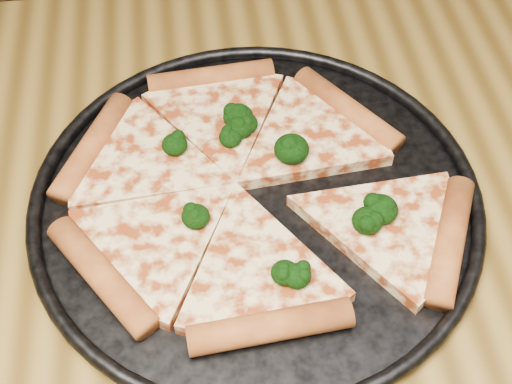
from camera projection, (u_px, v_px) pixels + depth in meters
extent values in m
cube|color=olive|center=(173.00, 371.00, 0.51)|extent=(1.20, 0.90, 0.04)
cylinder|color=black|center=(256.00, 201.00, 0.58)|extent=(0.37, 0.37, 0.01)
torus|color=black|center=(256.00, 196.00, 0.57)|extent=(0.38, 0.38, 0.01)
cylinder|color=#C76D31|center=(347.00, 109.00, 0.63)|extent=(0.09, 0.11, 0.02)
cylinder|color=#C76D31|center=(211.00, 78.00, 0.66)|extent=(0.12, 0.03, 0.02)
cylinder|color=#C76D31|center=(92.00, 147.00, 0.60)|extent=(0.07, 0.12, 0.02)
cylinder|color=#C76D31|center=(102.00, 276.00, 0.52)|extent=(0.09, 0.11, 0.02)
cylinder|color=#C76D31|center=(270.00, 327.00, 0.49)|extent=(0.12, 0.03, 0.02)
cylinder|color=#C76D31|center=(450.00, 240.00, 0.54)|extent=(0.07, 0.12, 0.02)
ellipsoid|color=black|center=(285.00, 273.00, 0.51)|extent=(0.02, 0.02, 0.02)
ellipsoid|color=black|center=(367.00, 221.00, 0.54)|extent=(0.02, 0.02, 0.02)
ellipsoid|color=black|center=(297.00, 276.00, 0.51)|extent=(0.02, 0.02, 0.02)
ellipsoid|color=black|center=(196.00, 216.00, 0.54)|extent=(0.02, 0.02, 0.02)
ellipsoid|color=black|center=(381.00, 209.00, 0.54)|extent=(0.03, 0.03, 0.02)
ellipsoid|color=black|center=(239.00, 127.00, 0.60)|extent=(0.02, 0.02, 0.02)
ellipsoid|color=black|center=(175.00, 145.00, 0.59)|extent=(0.02, 0.02, 0.02)
ellipsoid|color=black|center=(238.00, 117.00, 0.61)|extent=(0.03, 0.03, 0.02)
ellipsoid|color=black|center=(230.00, 138.00, 0.60)|extent=(0.02, 0.02, 0.02)
ellipsoid|color=black|center=(292.00, 149.00, 0.58)|extent=(0.03, 0.03, 0.02)
ellipsoid|color=black|center=(245.00, 124.00, 0.61)|extent=(0.02, 0.02, 0.02)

